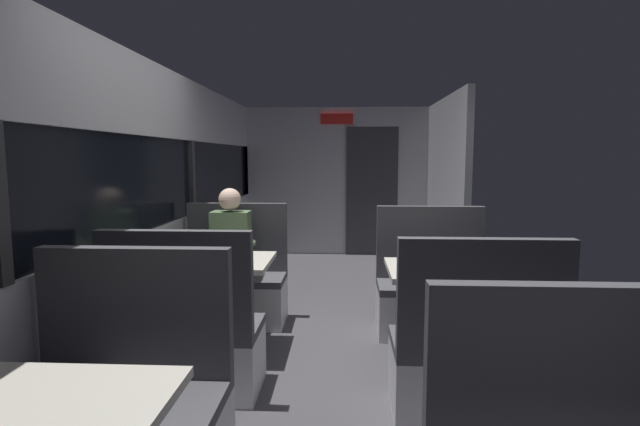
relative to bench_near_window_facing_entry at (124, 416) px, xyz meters
The scene contains 12 objects.
ground_plane 1.69m from the bench_near_window_facing_entry, 57.23° to the left, with size 3.30×9.20×0.02m, color #423F44.
carriage_window_panel_left 1.69m from the bench_near_window_facing_entry, 111.80° to the left, with size 0.09×8.48×2.30m.
carriage_end_bulkhead 5.72m from the bench_near_window_facing_entry, 80.31° to the left, with size 2.90×0.11×2.30m.
carriage_aisle_panel_right 5.04m from the bench_near_window_facing_entry, 61.89° to the left, with size 0.08×2.40×2.30m, color #B2B2B7.
bench_near_window_facing_entry is the anchor object (origin of this frame).
dining_table_mid_window 1.63m from the bench_near_window_facing_entry, 90.00° to the left, with size 0.90×0.70×0.74m.
bench_mid_window_facing_end 0.90m from the bench_near_window_facing_entry, 90.00° to the left, with size 0.95×0.50×1.10m.
bench_mid_window_facing_entry 2.29m from the bench_near_window_facing_entry, 90.00° to the left, with size 0.95×0.50×1.10m.
dining_table_rear_aisle 2.29m from the bench_near_window_facing_entry, 37.94° to the left, with size 0.90×0.70×0.74m.
bench_rear_aisle_facing_end 1.92m from the bench_near_window_facing_entry, 21.25° to the left, with size 0.95×0.50×1.10m.
bench_rear_aisle_facing_entry 2.76m from the bench_near_window_facing_entry, 49.49° to the left, with size 0.95×0.50×1.10m.
seated_passenger 2.23m from the bench_near_window_facing_entry, 90.00° to the left, with size 0.47×0.55×1.26m.
Camera 1 is at (0.13, -3.51, 1.54)m, focal length 27.48 mm.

